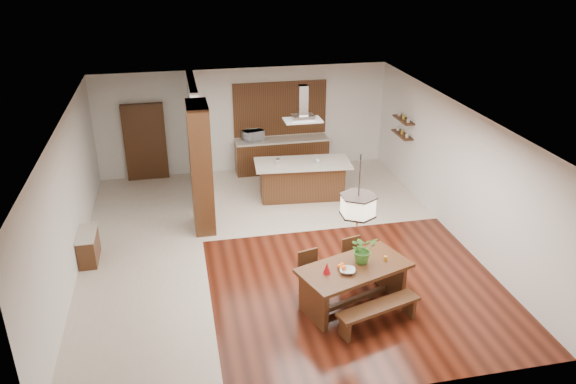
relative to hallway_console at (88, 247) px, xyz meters
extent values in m
plane|color=#331109|center=(3.81, -0.20, -0.32)|extent=(9.00, 9.00, 0.00)
cube|color=white|center=(3.81, -0.20, 2.58)|extent=(8.00, 9.00, 0.04)
cube|color=silver|center=(3.81, 4.30, 1.14)|extent=(8.00, 0.04, 2.90)
cube|color=silver|center=(3.81, -4.70, 1.14)|extent=(8.00, 0.04, 2.90)
cube|color=silver|center=(-0.19, -0.20, 1.14)|extent=(0.04, 9.00, 2.90)
cube|color=silver|center=(7.81, -0.20, 1.14)|extent=(0.04, 9.00, 2.90)
cube|color=beige|center=(1.06, -0.20, -0.31)|extent=(2.50, 9.00, 0.01)
cube|color=beige|center=(5.06, 2.30, -0.31)|extent=(5.50, 4.00, 0.01)
cube|color=#412610|center=(3.81, -0.20, 2.57)|extent=(8.00, 9.00, 0.02)
cube|color=#311B0D|center=(2.41, 1.00, 1.14)|extent=(0.45, 1.00, 2.90)
cube|color=silver|center=(2.41, 3.10, 1.14)|extent=(0.18, 2.40, 2.90)
cube|color=#311B0D|center=(0.00, 0.00, 0.00)|extent=(0.37, 0.88, 0.63)
cube|color=#311B0D|center=(1.11, 4.20, 0.74)|extent=(1.10, 0.20, 2.10)
cube|color=#311B0D|center=(4.81, 4.00, 0.13)|extent=(2.60, 0.60, 0.90)
cube|color=beige|center=(4.81, 4.00, 0.61)|extent=(2.60, 0.62, 0.05)
cube|color=#A76532|center=(4.81, 4.26, 1.44)|extent=(2.60, 0.08, 1.50)
cube|color=#311B0D|center=(7.68, 2.40, 1.08)|extent=(0.26, 0.90, 0.04)
cube|color=#311B0D|center=(7.68, 2.40, 1.49)|extent=(0.26, 0.90, 0.04)
cube|color=#311B0D|center=(4.80, -2.58, 0.46)|extent=(2.16, 1.56, 0.06)
cube|color=#311B0D|center=(4.00, -2.86, 0.06)|extent=(0.34, 0.77, 0.75)
cube|color=#311B0D|center=(5.60, -2.31, 0.06)|extent=(0.34, 0.77, 0.75)
imported|color=#397326|center=(4.98, -2.46, 0.75)|extent=(0.53, 0.48, 0.51)
imported|color=beige|center=(4.62, -2.74, 0.53)|extent=(0.34, 0.34, 0.07)
cone|color=#B70D14|center=(4.27, -2.70, 0.60)|extent=(0.15, 0.15, 0.21)
cylinder|color=gold|center=(5.40, -2.51, 0.54)|extent=(0.08, 0.08, 0.09)
cube|color=#311B0D|center=(4.95, 2.11, 0.15)|extent=(2.12, 0.95, 0.93)
cube|color=beige|center=(4.95, 2.06, 0.64)|extent=(2.45, 1.23, 0.05)
imported|color=silver|center=(5.32, 1.97, 0.71)|extent=(0.15, 0.15, 0.09)
imported|color=silver|center=(4.01, 4.02, 0.78)|extent=(0.64, 0.54, 0.30)
camera|label=1|loc=(1.95, -10.55, 5.72)|focal=35.00mm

